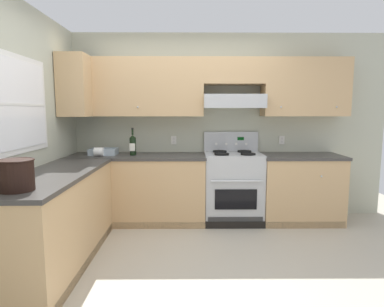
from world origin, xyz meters
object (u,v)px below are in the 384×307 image
Objects in this scene: wine_bottle at (133,145)px; paper_towel_roll at (99,152)px; bucket at (16,174)px; bowl at (104,153)px; stove at (233,186)px.

paper_towel_roll is at bearing -169.35° from wine_bottle.
bucket is 1.86m from paper_towel_roll.
paper_towel_roll reaches higher than bowl.
wine_bottle is 0.42m from bowl.
bucket is at bearing -133.37° from stove.
bucket is at bearing -92.70° from paper_towel_roll.
bucket is 2.15× the size of paper_towel_roll.
bowl is at bearing 86.83° from bucket.
bowl is (-0.40, 0.06, -0.11)m from wine_bottle.
stove is at bearing 46.63° from bucket.
wine_bottle is at bearing -179.03° from stove.
stove is 4.70× the size of bucket.
stove reaches higher than bucket.
wine_bottle is 3.05× the size of paper_towel_roll.
stove is 1.80m from bowl.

